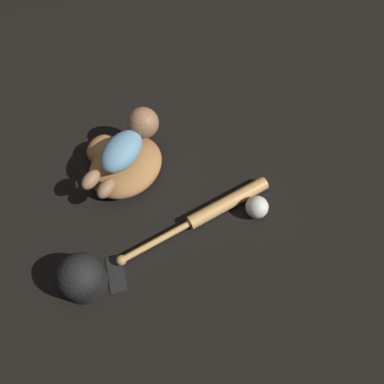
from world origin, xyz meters
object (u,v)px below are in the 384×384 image
baseball_cap (81,277)px  baseball (257,207)px  baby_figure (128,144)px  baseball_glove (122,163)px  baseball_bat (214,210)px

baseball_cap → baseball: bearing=-10.5°
baseball → baseball_cap: size_ratio=0.37×
baby_figure → baseball: 0.49m
baseball_glove → baseball_bat: size_ratio=0.59×
baseball_bat → baseball_cap: 0.48m
baseball_cap → baby_figure: bearing=40.7°
baseball_glove → baseball_bat: (0.17, -0.33, -0.02)m
baseball_cap → baseball_bat: bearing=-3.9°
baby_figure → baseball_cap: 0.46m
baby_figure → baseball_bat: (0.14, -0.33, -0.12)m
baseball_bat → baseball_cap: (-0.48, 0.03, 0.04)m
baseball_bat → baseball: baseball is taller
baseball_glove → baseball: 0.51m
baseball_bat → baseball: bearing=-33.0°
baseball → baseball_bat: bearing=147.0°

